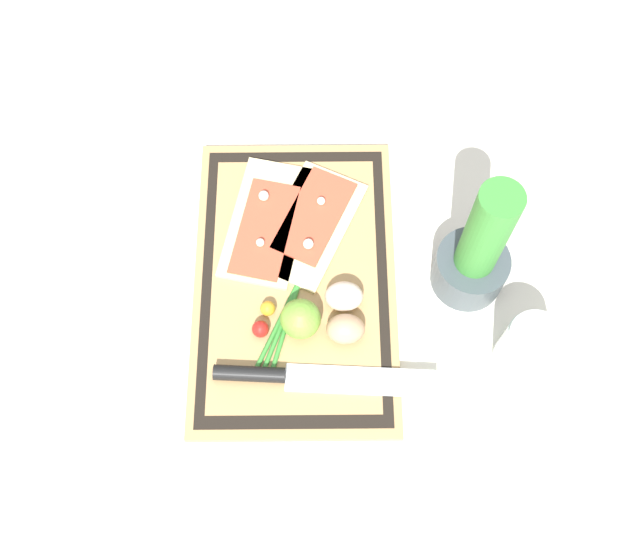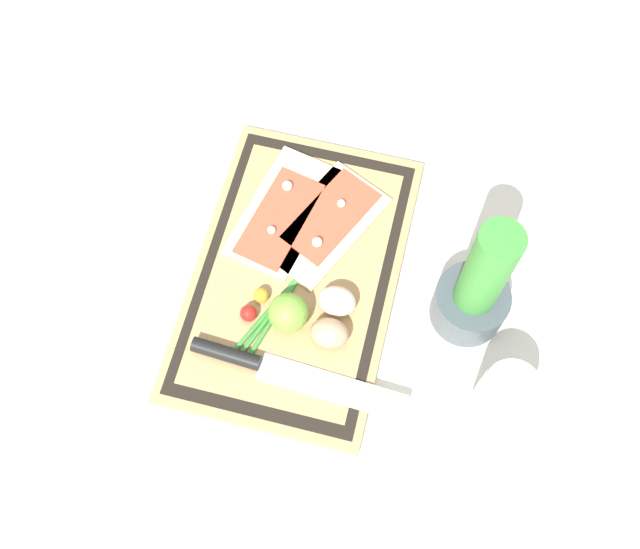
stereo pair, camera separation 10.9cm
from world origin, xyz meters
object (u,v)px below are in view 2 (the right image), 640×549
at_px(lime, 288,313).
at_px(cherry_tomato_yellow, 261,295).
at_px(sauce_jar, 504,397).
at_px(egg_brown, 329,333).
at_px(egg_pink, 337,301).
at_px(herb_pot, 476,291).
at_px(pizza_slice_far, 326,223).
at_px(pizza_slice_near, 283,213).
at_px(cherry_tomato_red, 249,313).
at_px(knife, 263,365).

bearing_deg(lime, cherry_tomato_yellow, -115.49).
bearing_deg(sauce_jar, egg_brown, -97.47).
bearing_deg(egg_pink, lime, -59.52).
bearing_deg(herb_pot, pizza_slice_far, -109.87).
bearing_deg(egg_pink, herb_pot, 103.01).
bearing_deg(pizza_slice_near, sauce_jar, 60.21).
height_order(pizza_slice_near, pizza_slice_far, same).
distance_m(pizza_slice_near, herb_pot, 0.32).
bearing_deg(herb_pot, cherry_tomato_red, -73.86).
bearing_deg(knife, sauce_jar, 95.36).
xyz_separation_m(egg_pink, lime, (0.04, -0.06, 0.01)).
relative_size(knife, egg_brown, 5.71).
height_order(pizza_slice_far, knife, pizza_slice_far).
distance_m(egg_brown, cherry_tomato_red, 0.12).
bearing_deg(egg_brown, herb_pot, 116.63).
bearing_deg(cherry_tomato_yellow, lime, 64.51).
relative_size(pizza_slice_far, sauce_jar, 2.21).
bearing_deg(sauce_jar, cherry_tomato_red, -95.70).
xyz_separation_m(egg_brown, herb_pot, (-0.09, 0.19, 0.05)).
xyz_separation_m(egg_pink, cherry_tomato_red, (0.05, -0.12, -0.01)).
bearing_deg(sauce_jar, pizza_slice_near, -119.79).
height_order(cherry_tomato_yellow, sauce_jar, sauce_jar).
distance_m(pizza_slice_far, cherry_tomato_red, 0.19).
xyz_separation_m(pizza_slice_near, cherry_tomato_red, (0.17, -0.00, 0.01)).
relative_size(egg_pink, sauce_jar, 0.54).
height_order(knife, herb_pot, herb_pot).
distance_m(pizza_slice_near, egg_pink, 0.17).
xyz_separation_m(knife, egg_brown, (-0.06, 0.08, 0.01)).
xyz_separation_m(pizza_slice_far, cherry_tomato_yellow, (0.14, -0.06, 0.01)).
xyz_separation_m(pizza_slice_far, knife, (0.24, -0.03, 0.00)).
bearing_deg(egg_brown, egg_pink, -178.80).
bearing_deg(herb_pot, egg_pink, -76.99).
distance_m(pizza_slice_near, lime, 0.17).
height_order(cherry_tomato_red, herb_pot, herb_pot).
xyz_separation_m(pizza_slice_far, egg_brown, (0.18, 0.05, 0.02)).
relative_size(egg_brown, herb_pot, 0.22).
bearing_deg(cherry_tomato_yellow, egg_brown, 72.07).
xyz_separation_m(pizza_slice_near, cherry_tomato_yellow, (0.14, 0.01, 0.01)).
bearing_deg(knife, herb_pot, 120.59).
bearing_deg(egg_pink, knife, -34.89).
xyz_separation_m(pizza_slice_near, knife, (0.24, 0.04, 0.00)).
relative_size(lime, herb_pot, 0.23).
xyz_separation_m(cherry_tomato_red, sauce_jar, (0.04, 0.37, 0.01)).
height_order(pizza_slice_near, egg_pink, egg_pink).
height_order(egg_pink, lime, lime).
distance_m(cherry_tomato_red, cherry_tomato_yellow, 0.03).
bearing_deg(pizza_slice_far, cherry_tomato_yellow, -24.08).
distance_m(pizza_slice_far, cherry_tomato_yellow, 0.15).
bearing_deg(egg_pink, cherry_tomato_red, -69.19).
bearing_deg(pizza_slice_near, cherry_tomato_red, -1.53).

